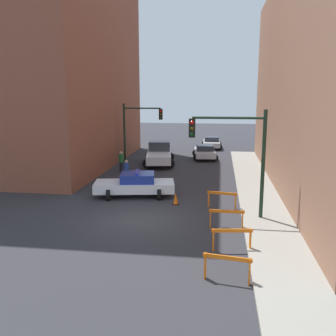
% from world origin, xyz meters
% --- Properties ---
extents(ground_plane, '(120.00, 120.00, 0.00)m').
position_xyz_m(ground_plane, '(0.00, 0.00, 0.00)').
color(ground_plane, '#2D2D33').
extents(sidewalk_right, '(2.40, 44.00, 0.12)m').
position_xyz_m(sidewalk_right, '(6.20, 0.00, 0.06)').
color(sidewalk_right, gray).
rests_on(sidewalk_right, ground_plane).
extents(building_corner_left, '(14.00, 20.00, 20.91)m').
position_xyz_m(building_corner_left, '(-12.00, 14.00, 10.45)').
color(building_corner_left, brown).
rests_on(building_corner_left, ground_plane).
extents(traffic_light_near, '(3.64, 0.35, 5.20)m').
position_xyz_m(traffic_light_near, '(4.73, 0.94, 3.53)').
color(traffic_light_near, black).
rests_on(traffic_light_near, sidewalk_right).
extents(traffic_light_far, '(3.44, 0.35, 5.20)m').
position_xyz_m(traffic_light_far, '(-3.30, 14.69, 3.40)').
color(traffic_light_far, black).
rests_on(traffic_light_far, ground_plane).
extents(police_car, '(4.95, 2.87, 1.52)m').
position_xyz_m(police_car, '(-1.09, 4.24, 0.72)').
color(police_car, white).
rests_on(police_car, ground_plane).
extents(white_truck, '(3.11, 5.62, 1.90)m').
position_xyz_m(white_truck, '(-1.34, 14.64, 0.91)').
color(white_truck, silver).
rests_on(white_truck, ground_plane).
extents(parked_car_near, '(2.56, 4.46, 1.31)m').
position_xyz_m(parked_car_near, '(2.47, 17.96, 0.67)').
color(parked_car_near, silver).
rests_on(parked_car_near, ground_plane).
extents(parked_car_mid, '(2.36, 4.35, 1.31)m').
position_xyz_m(parked_car_mid, '(2.94, 24.85, 0.67)').
color(parked_car_mid, silver).
rests_on(parked_car_mid, ground_plane).
extents(pedestrian_crossing, '(0.44, 0.44, 1.66)m').
position_xyz_m(pedestrian_crossing, '(-2.37, 7.17, 0.86)').
color(pedestrian_crossing, '#382D23').
rests_on(pedestrian_crossing, ground_plane).
extents(pedestrian_corner, '(0.50, 0.50, 1.66)m').
position_xyz_m(pedestrian_corner, '(-3.68, 10.71, 0.86)').
color(pedestrian_corner, black).
rests_on(pedestrian_corner, ground_plane).
extents(barrier_front, '(1.59, 0.40, 0.90)m').
position_xyz_m(barrier_front, '(4.17, -5.50, 0.62)').
color(barrier_front, orange).
rests_on(barrier_front, ground_plane).
extents(barrier_mid, '(1.59, 0.37, 0.90)m').
position_xyz_m(barrier_mid, '(4.40, -3.00, 0.62)').
color(barrier_mid, orange).
rests_on(barrier_mid, ground_plane).
extents(barrier_back, '(1.60, 0.17, 0.90)m').
position_xyz_m(barrier_back, '(4.22, -0.60, 0.62)').
color(barrier_back, orange).
rests_on(barrier_back, ground_plane).
extents(barrier_corner, '(1.58, 0.44, 0.90)m').
position_xyz_m(barrier_corner, '(4.03, 2.52, 0.62)').
color(barrier_corner, orange).
rests_on(barrier_corner, ground_plane).
extents(traffic_cone, '(0.36, 0.36, 0.66)m').
position_xyz_m(traffic_cone, '(1.49, 2.90, 0.32)').
color(traffic_cone, black).
rests_on(traffic_cone, ground_plane).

